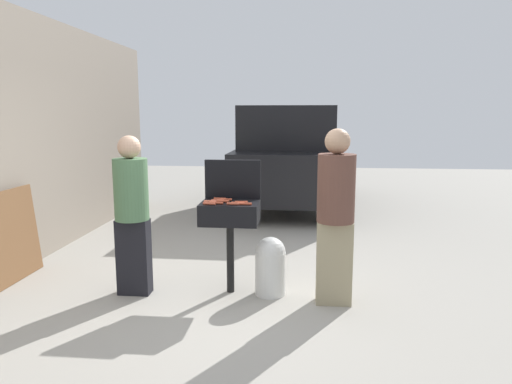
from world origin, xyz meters
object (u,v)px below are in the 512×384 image
at_px(hot_dog_11, 223,201).
at_px(hot_dog_6, 238,203).
at_px(person_right, 336,211).
at_px(leaning_board, 13,235).
at_px(hot_dog_3, 209,204).
at_px(hot_dog_5, 241,202).
at_px(hot_dog_10, 233,204).
at_px(propane_tank, 270,265).
at_px(hot_dog_1, 226,200).
at_px(hot_dog_8, 211,201).
at_px(hot_dog_9, 218,200).
at_px(hot_dog_0, 220,199).
at_px(person_left, 132,210).
at_px(hot_dog_7, 217,203).
at_px(hot_dog_4, 245,204).
at_px(bbq_grill, 230,216).
at_px(hot_dog_2, 210,202).
at_px(parked_minivan, 288,156).

bearing_deg(hot_dog_11, hot_dog_6, -24.97).
xyz_separation_m(person_right, leaning_board, (-3.57, 0.34, -0.43)).
height_order(hot_dog_3, hot_dog_5, same).
distance_m(hot_dog_10, leaning_board, 2.61).
height_order(hot_dog_3, propane_tank, hot_dog_3).
distance_m(hot_dog_1, hot_dog_8, 0.18).
xyz_separation_m(hot_dog_6, hot_dog_9, (-0.23, 0.12, 0.00)).
bearing_deg(hot_dog_10, hot_dog_0, 124.66).
height_order(hot_dog_1, hot_dog_11, same).
distance_m(hot_dog_1, person_left, 0.97).
bearing_deg(hot_dog_10, hot_dog_11, 134.77).
distance_m(hot_dog_1, hot_dog_3, 0.27).
bearing_deg(hot_dog_7, hot_dog_8, 136.48).
xyz_separation_m(hot_dog_4, hot_dog_5, (-0.05, 0.09, 0.00)).
height_order(bbq_grill, hot_dog_0, hot_dog_0).
height_order(hot_dog_6, hot_dog_8, same).
distance_m(hot_dog_1, hot_dog_2, 0.20).
bearing_deg(hot_dog_8, hot_dog_1, 40.32).
height_order(hot_dog_6, hot_dog_9, same).
height_order(bbq_grill, person_left, person_left).
relative_size(hot_dog_8, parked_minivan, 0.03).
bearing_deg(hot_dog_4, propane_tank, 22.01).
relative_size(bbq_grill, hot_dog_7, 7.47).
height_order(hot_dog_9, person_right, person_right).
distance_m(hot_dog_8, person_right, 1.28).
xyz_separation_m(hot_dog_5, person_left, (-1.12, -0.09, -0.08)).
bearing_deg(hot_dog_6, person_right, -6.36).
bearing_deg(hot_dog_10, hot_dog_5, 54.14).
bearing_deg(hot_dog_5, hot_dog_7, -164.27).
bearing_deg(hot_dog_0, hot_dog_1, -29.68).
bearing_deg(hot_dog_0, hot_dog_8, -114.20).
height_order(bbq_grill, hot_dog_8, hot_dog_8).
height_order(hot_dog_5, hot_dog_10, same).
bearing_deg(bbq_grill, hot_dog_11, -166.47).
bearing_deg(propane_tank, hot_dog_6, -169.58).
bearing_deg(hot_dog_8, hot_dog_11, 9.48).
distance_m(bbq_grill, person_left, 1.01).
bearing_deg(hot_dog_0, person_right, -15.02).
bearing_deg(bbq_grill, hot_dog_3, -139.61).
height_order(hot_dog_5, hot_dog_9, same).
xyz_separation_m(hot_dog_4, propane_tank, (0.25, 0.10, -0.66)).
relative_size(bbq_grill, person_left, 0.58).
relative_size(hot_dog_7, hot_dog_9, 1.00).
relative_size(hot_dog_2, parked_minivan, 0.03).
distance_m(hot_dog_5, hot_dog_10, 0.12).
height_order(hot_dog_2, hot_dog_3, same).
bearing_deg(hot_dog_9, hot_dog_4, -26.83).
bearing_deg(hot_dog_0, hot_dog_7, -88.04).
bearing_deg(hot_dog_0, bbq_grill, -43.94).
relative_size(hot_dog_3, hot_dog_5, 1.00).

